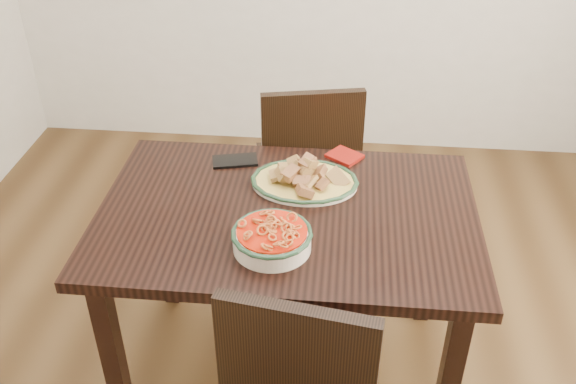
# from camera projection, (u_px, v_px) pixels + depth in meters

# --- Properties ---
(floor) EXTENTS (3.50, 3.50, 0.00)m
(floor) POSITION_uv_depth(u_px,v_px,m) (290.00, 354.00, 2.57)
(floor) COLOR #3E2813
(floor) RESTS_ON ground
(dining_table) EXTENTS (1.24, 0.83, 0.75)m
(dining_table) POSITION_uv_depth(u_px,v_px,m) (287.00, 233.00, 2.15)
(dining_table) COLOR black
(dining_table) RESTS_ON ground
(chair_far) EXTENTS (0.50, 0.50, 0.89)m
(chair_far) POSITION_uv_depth(u_px,v_px,m) (308.00, 163.00, 2.83)
(chair_far) COLOR black
(chair_far) RESTS_ON ground
(fish_plate) EXTENTS (0.37, 0.28, 0.11)m
(fish_plate) POSITION_uv_depth(u_px,v_px,m) (305.00, 174.00, 2.20)
(fish_plate) COLOR beige
(fish_plate) RESTS_ON dining_table
(noodle_bowl) EXTENTS (0.25, 0.25, 0.08)m
(noodle_bowl) POSITION_uv_depth(u_px,v_px,m) (272.00, 236.00, 1.91)
(noodle_bowl) COLOR beige
(noodle_bowl) RESTS_ON dining_table
(smartphone) EXTENTS (0.18, 0.12, 0.01)m
(smartphone) POSITION_uv_depth(u_px,v_px,m) (235.00, 161.00, 2.35)
(smartphone) COLOR black
(smartphone) RESTS_ON dining_table
(napkin) EXTENTS (0.15, 0.15, 0.01)m
(napkin) POSITION_uv_depth(u_px,v_px,m) (345.00, 156.00, 2.38)
(napkin) COLOR maroon
(napkin) RESTS_ON dining_table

